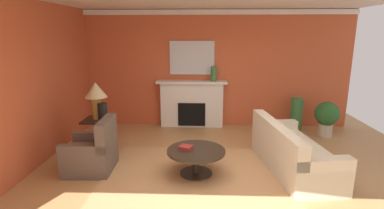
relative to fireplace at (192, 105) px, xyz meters
name	(u,v)px	position (x,y,z in m)	size (l,w,h in m)	color
ground_plane	(214,174)	(0.51, -2.74, -0.57)	(8.36, 8.36, 0.00)	tan
wall_fireplace	(212,69)	(0.51, 0.21, 0.92)	(7.03, 0.12, 2.97)	#C65633
wall_window	(29,86)	(-2.77, -2.44, 0.92)	(0.12, 6.38, 2.97)	#C65633
crown_moulding	(213,12)	(0.51, 0.13, 2.32)	(7.03, 0.08, 0.12)	white
area_rug	(196,174)	(0.19, -2.75, -0.56)	(3.15, 2.37, 0.01)	tan
fireplace	(192,105)	(0.00, 0.00, 0.00)	(1.80, 0.35, 1.21)	white
mantel_mirror	(192,58)	(0.00, 0.12, 1.21)	(1.13, 0.04, 0.85)	silver
sofa	(291,153)	(1.88, -2.48, -0.27)	(1.18, 2.20, 0.85)	beige
armchair_near_window	(92,154)	(-1.66, -2.66, -0.26)	(0.83, 0.83, 0.95)	brown
coffee_table	(196,156)	(0.19, -2.75, -0.24)	(1.00, 1.00, 0.45)	#2D2319
side_table	(99,133)	(-1.83, -1.81, -0.17)	(0.56, 0.56, 0.70)	#2D2319
table_lamp	(96,94)	(-1.83, -1.81, 0.65)	(0.44, 0.44, 0.75)	#B28E38
vase_mantel_right	(214,74)	(0.55, -0.05, 0.82)	(0.14, 0.14, 0.37)	#33703D
vase_on_side_table	(103,112)	(-1.68, -1.93, 0.31)	(0.18, 0.18, 0.36)	black
vase_tall_corner	(296,115)	(2.60, -0.30, -0.15)	(0.29, 0.29, 0.84)	#33703D
book_red_cover	(186,147)	(0.01, -2.72, -0.09)	(0.21, 0.18, 0.06)	maroon
potted_plant	(327,116)	(3.20, -0.65, -0.08)	(0.56, 0.56, 0.83)	#BCB29E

